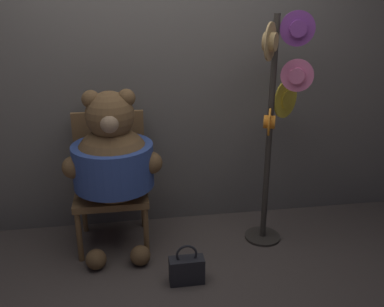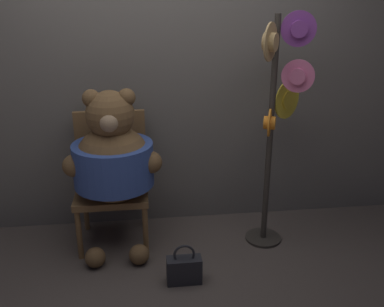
# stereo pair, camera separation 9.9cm
# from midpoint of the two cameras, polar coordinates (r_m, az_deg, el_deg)

# --- Properties ---
(ground_plane) EXTENTS (14.00, 14.00, 0.00)m
(ground_plane) POSITION_cam_midpoint_polar(r_m,az_deg,el_deg) (3.16, -1.94, -14.97)
(ground_plane) COLOR #4C423D
(wall_back) EXTENTS (8.00, 0.10, 2.80)m
(wall_back) POSITION_cam_midpoint_polar(r_m,az_deg,el_deg) (3.37, -3.44, 13.12)
(wall_back) COLOR #66605B
(wall_back) RESTS_ON ground_plane
(chair) EXTENTS (0.54, 0.48, 1.00)m
(chair) POSITION_cam_midpoint_polar(r_m,az_deg,el_deg) (3.34, -9.80, -2.93)
(chair) COLOR brown
(chair) RESTS_ON ground_plane
(teddy_bear) EXTENTS (0.70, 0.62, 1.23)m
(teddy_bear) POSITION_cam_midpoint_polar(r_m,az_deg,el_deg) (3.10, -9.58, -0.78)
(teddy_bear) COLOR brown
(teddy_bear) RESTS_ON ground_plane
(hat_display_rack) EXTENTS (0.41, 0.50, 1.73)m
(hat_display_rack) POSITION_cam_midpoint_polar(r_m,az_deg,el_deg) (3.12, 12.17, 5.39)
(hat_display_rack) COLOR #332D28
(hat_display_rack) RESTS_ON ground_plane
(handbag_on_ground) EXTENTS (0.23, 0.10, 0.29)m
(handbag_on_ground) POSITION_cam_midpoint_polar(r_m,az_deg,el_deg) (2.97, -0.06, -15.17)
(handbag_on_ground) COLOR #232328
(handbag_on_ground) RESTS_ON ground_plane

